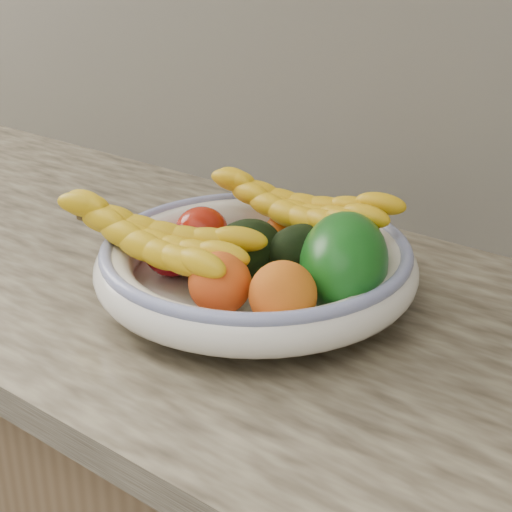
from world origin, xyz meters
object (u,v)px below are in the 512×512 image
object	(u,v)px
fruit_bowl	(256,265)
banana_bunch_back	(295,213)
banana_bunch_front	(151,243)
green_mango	(344,261)

from	to	relation	value
fruit_bowl	banana_bunch_back	distance (m)	0.10
fruit_bowl	banana_bunch_front	size ratio (longest dim) A/B	1.38
banana_bunch_front	fruit_bowl	bearing A→B (deg)	35.57
green_mango	banana_bunch_front	world-z (taller)	green_mango
banana_bunch_front	green_mango	bearing A→B (deg)	20.23
green_mango	banana_bunch_back	distance (m)	0.13
fruit_bowl	banana_bunch_front	bearing A→B (deg)	-136.65
fruit_bowl	green_mango	bearing A→B (deg)	10.86
green_mango	banana_bunch_front	bearing A→B (deg)	175.60
banana_bunch_back	banana_bunch_front	bearing A→B (deg)	-115.66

